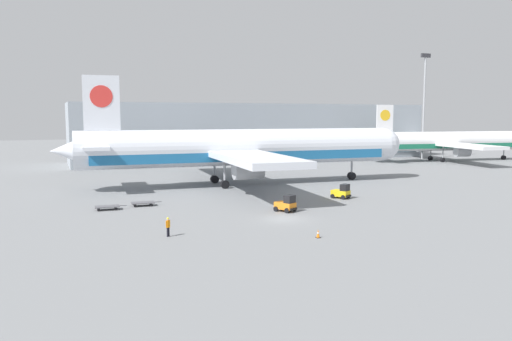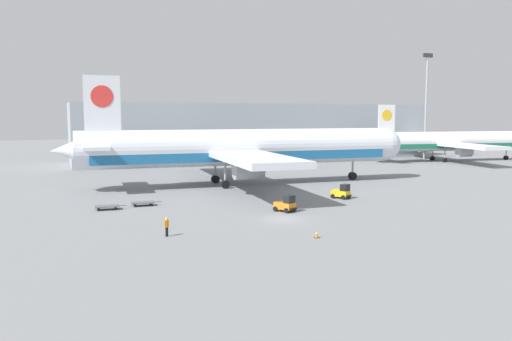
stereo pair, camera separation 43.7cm
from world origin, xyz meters
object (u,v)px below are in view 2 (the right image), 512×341
light_mast (426,99)px  ground_crew_near (167,225)px  traffic_cone_near (317,234)px  baggage_tug_foreground (342,192)px  baggage_tug_mid (286,204)px  baggage_dolly_lead (107,207)px  airplane_main (240,149)px  baggage_dolly_second (143,203)px  airplane_distant (449,142)px

light_mast → ground_crew_near: size_ratio=14.72×
ground_crew_near → traffic_cone_near: (12.65, -5.76, -0.69)m
baggage_tug_foreground → baggage_tug_mid: same height
light_mast → baggage_dolly_lead: 94.04m
airplane_main → traffic_cone_near: bearing=-95.5°
baggage_dolly_lead → baggage_dolly_second: bearing=16.7°
baggage_tug_mid → baggage_dolly_lead: bearing=-142.2°
airplane_distant → baggage_tug_mid: airplane_distant is taller
ground_crew_near → airplane_distant: bearing=-5.2°
baggage_tug_mid → baggage_dolly_second: (-14.84, 10.15, -0.49)m
light_mast → baggage_dolly_lead: (-83.14, -41.34, -14.89)m
baggage_dolly_second → baggage_tug_foreground: bearing=-6.2°
airplane_distant → baggage_dolly_lead: (-84.33, -34.09, -4.31)m
ground_crew_near → baggage_tug_foreground: bearing=-12.4°
baggage_dolly_lead → ground_crew_near: size_ratio=2.06×
baggage_tug_foreground → ground_crew_near: baggage_tug_foreground is taller
airplane_distant → traffic_cone_near: (-67.93, -55.64, -4.31)m
airplane_main → light_mast: bearing=27.8°
baggage_dolly_second → airplane_main: bearing=40.5°
baggage_dolly_second → ground_crew_near: size_ratio=2.06×
baggage_tug_foreground → ground_crew_near: (-26.52, -12.12, 0.20)m
baggage_tug_mid → traffic_cone_near: bearing=-39.5°
baggage_tug_mid → baggage_dolly_lead: baggage_tug_mid is taller
baggage_tug_mid → baggage_dolly_lead: size_ratio=0.75×
light_mast → traffic_cone_near: 92.90m
airplane_distant → baggage_dolly_lead: size_ratio=12.40×
baggage_tug_mid → airplane_main: bearing=146.0°
baggage_dolly_second → baggage_tug_mid: bearing=-30.3°
airplane_main → baggage_dolly_second: bearing=-139.7°
baggage_dolly_lead → baggage_dolly_second: 4.50m
light_mast → baggage_dolly_second: size_ratio=7.15×
airplane_distant → traffic_cone_near: 87.91m
airplane_distant → light_mast: bearing=108.5°
airplane_main → baggage_tug_foreground: 20.20m
baggage_dolly_second → ground_crew_near: 16.80m
airplane_distant → traffic_cone_near: bearing=-131.5°
airplane_distant → baggage_tug_foreground: size_ratio=16.50×
light_mast → baggage_dolly_second: light_mast is taller
baggage_dolly_second → ground_crew_near: bearing=-88.1°
baggage_tug_mid → baggage_dolly_lead: (-19.23, 9.17, -0.49)m
light_mast → baggage_tug_foreground: light_mast is taller
baggage_tug_foreground → traffic_cone_near: bearing=-66.2°
baggage_tug_foreground → traffic_cone_near: 22.62m
baggage_tug_foreground → ground_crew_near: size_ratio=1.55×
airplane_main → ground_crew_near: airplane_main is taller
baggage_dolly_second → traffic_cone_near: 25.54m
light_mast → airplane_distant: size_ratio=0.58×
baggage_dolly_lead → baggage_dolly_second: (4.39, 0.98, 0.00)m
light_mast → baggage_tug_mid: bearing=-141.7°
airplane_main → ground_crew_near: 35.54m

